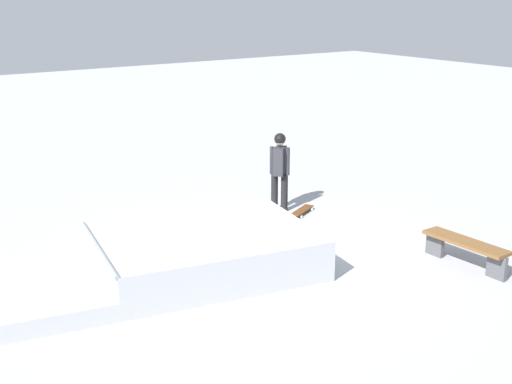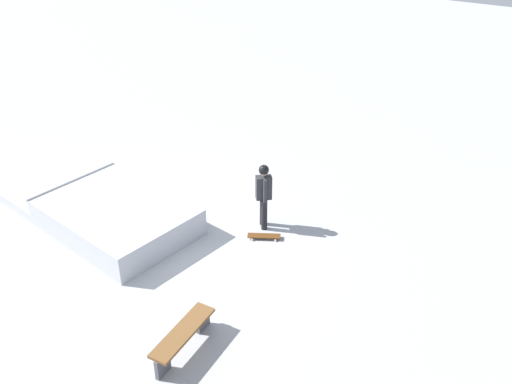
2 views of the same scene
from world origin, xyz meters
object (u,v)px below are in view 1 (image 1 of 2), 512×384
(skate_ramp, at_px, (178,258))
(skater, at_px, (280,166))
(park_bench, at_px, (465,247))
(skateboard, at_px, (302,210))

(skate_ramp, xyz_separation_m, skater, (-3.51, -1.84, 0.69))
(skate_ramp, bearing_deg, skater, -141.61)
(skate_ramp, height_order, park_bench, skate_ramp)
(skateboard, bearing_deg, skate_ramp, 172.99)
(skater, relative_size, park_bench, 1.04)
(skate_ramp, height_order, skateboard, skate_ramp)
(skateboard, xyz_separation_m, park_bench, (-0.49, 3.91, 0.28))
(skate_ramp, relative_size, skater, 3.36)
(skater, height_order, skateboard, skater)
(skateboard, relative_size, park_bench, 0.48)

